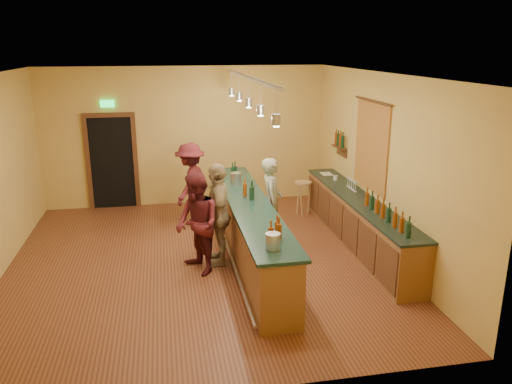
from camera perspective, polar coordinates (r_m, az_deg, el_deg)
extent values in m
plane|color=#5B291A|center=(8.87, -6.39, -7.91)|extent=(7.00, 7.00, 0.00)
cube|color=silver|center=(8.10, -7.12, 13.18)|extent=(6.50, 7.00, 0.02)
cube|color=#E4C155|center=(11.76, -8.00, 6.29)|extent=(6.50, 0.02, 3.20)
cube|color=#E4C155|center=(5.04, -3.76, -7.56)|extent=(6.50, 0.02, 3.20)
cube|color=#E4C155|center=(9.15, 14.04, 3.03)|extent=(0.02, 7.00, 3.20)
cube|color=black|center=(11.90, -16.10, 3.21)|extent=(0.95, 0.06, 2.10)
cube|color=#4C3016|center=(11.94, -18.62, 3.03)|extent=(0.10, 0.08, 2.10)
cube|color=#4C3016|center=(11.84, -13.58, 3.33)|extent=(0.10, 0.08, 2.10)
cube|color=#4C3016|center=(11.69, -16.54, 8.44)|extent=(1.15, 0.08, 0.10)
cube|color=#19E54C|center=(11.65, -16.64, 9.65)|extent=(0.30, 0.04, 0.15)
cube|color=#A43820|center=(9.44, 13.04, 5.07)|extent=(0.03, 1.40, 1.60)
cube|color=#4C3016|center=(10.84, 9.46, 5.08)|extent=(0.16, 0.55, 0.03)
cube|color=#4C3016|center=(10.88, 9.78, 4.58)|extent=(0.03, 0.55, 0.18)
cube|color=brown|center=(9.53, 11.54, -3.48)|extent=(0.55, 4.50, 0.90)
cube|color=black|center=(9.39, 11.70, -0.78)|extent=(0.60, 4.55, 0.04)
cylinder|color=silver|center=(10.53, 9.08, 1.62)|extent=(0.09, 0.09, 0.09)
cube|color=silver|center=(10.99, 8.06, 2.07)|extent=(0.22, 0.30, 0.01)
cube|color=brown|center=(8.78, -0.77, -4.55)|extent=(0.60, 5.00, 1.00)
cube|color=#142E27|center=(8.60, -0.79, -1.29)|extent=(0.70, 5.10, 0.05)
cylinder|color=silver|center=(8.86, -3.07, -6.81)|extent=(0.05, 5.00, 0.05)
cylinder|color=silver|center=(6.61, 1.94, -5.66)|extent=(0.20, 0.20, 0.22)
cylinder|color=silver|center=(9.69, -2.31, 1.59)|extent=(0.20, 0.20, 0.22)
cube|color=silver|center=(8.21, -0.85, 12.92)|extent=(0.06, 4.60, 0.05)
cylinder|color=silver|center=(6.27, 2.35, 10.06)|extent=(0.01, 0.01, 0.35)
cylinder|color=#A5A5AD|center=(6.30, 2.33, 8.25)|extent=(0.11, 0.11, 0.14)
cylinder|color=#FFEABF|center=(6.31, 2.32, 7.53)|extent=(0.08, 0.08, 0.02)
cylinder|color=silver|center=(7.24, 0.55, 10.94)|extent=(0.01, 0.01, 0.35)
cylinder|color=#A5A5AD|center=(7.27, 0.54, 9.37)|extent=(0.11, 0.11, 0.14)
cylinder|color=#FFEABF|center=(7.28, 0.54, 8.74)|extent=(0.08, 0.08, 0.02)
cylinder|color=silver|center=(8.22, -0.84, 11.60)|extent=(0.01, 0.01, 0.35)
cylinder|color=#A5A5AD|center=(8.24, -0.83, 10.21)|extent=(0.11, 0.11, 0.14)
cylinder|color=#FFEABF|center=(8.25, -0.83, 9.66)|extent=(0.08, 0.08, 0.02)
cylinder|color=silver|center=(9.21, -1.93, 12.11)|extent=(0.01, 0.01, 0.35)
cylinder|color=#A5A5AD|center=(9.22, -1.92, 10.87)|extent=(0.11, 0.11, 0.14)
cylinder|color=#FFEABF|center=(9.23, -1.92, 10.38)|extent=(0.08, 0.08, 0.02)
cylinder|color=silver|center=(10.19, -2.82, 12.52)|extent=(0.01, 0.01, 0.35)
cylinder|color=#A5A5AD|center=(10.21, -2.80, 11.40)|extent=(0.11, 0.11, 0.14)
cylinder|color=#FFEABF|center=(10.22, -2.80, 10.96)|extent=(0.08, 0.08, 0.02)
imported|color=gray|center=(9.41, 1.79, -1.00)|extent=(0.52, 0.68, 1.65)
imported|color=#59191E|center=(8.19, -6.72, -3.66)|extent=(0.91, 1.01, 1.69)
imported|color=#997A51|center=(8.50, -4.35, -2.53)|extent=(0.49, 1.07, 1.78)
imported|color=#59191E|center=(10.49, -7.46, 0.94)|extent=(1.05, 1.28, 1.73)
cylinder|color=#B0784F|center=(10.97, 5.43, 1.06)|extent=(0.37, 0.37, 0.04)
cylinder|color=#B0784F|center=(11.12, 6.08, -0.81)|extent=(0.04, 0.04, 0.72)
cylinder|color=#B0784F|center=(11.18, 4.85, -0.69)|extent=(0.04, 0.04, 0.72)
cylinder|color=#B0784F|center=(10.95, 5.19, -1.06)|extent=(0.04, 0.04, 0.72)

